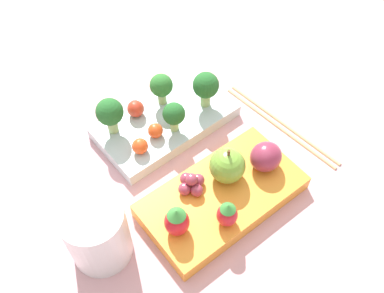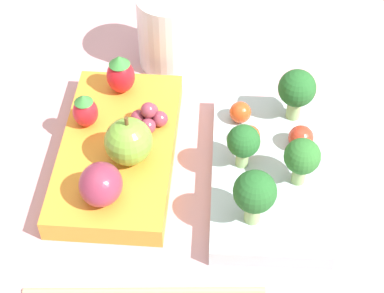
{
  "view_description": "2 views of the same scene",
  "coord_description": "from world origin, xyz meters",
  "px_view_note": "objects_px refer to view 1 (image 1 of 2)",
  "views": [
    {
      "loc": [
        -0.21,
        -0.28,
        0.5
      ],
      "look_at": [
        0.0,
        -0.0,
        0.03
      ],
      "focal_mm": 40.0,
      "sensor_mm": 36.0,
      "label": 1
    },
    {
      "loc": [
        0.42,
        0.03,
        0.49
      ],
      "look_at": [
        0.0,
        -0.0,
        0.03
      ],
      "focal_mm": 60.0,
      "sensor_mm": 36.0,
      "label": 2
    }
  ],
  "objects_px": {
    "strawberry_0": "(177,221)",
    "plum": "(266,157)",
    "broccoli_floret_0": "(161,86)",
    "grape_cluster": "(191,184)",
    "chopsticks_pair": "(281,124)",
    "drinking_cup": "(97,234)",
    "apple": "(227,165)",
    "cherry_tomato_1": "(155,131)",
    "cherry_tomato_0": "(136,109)",
    "bento_box_fruit": "(222,196)",
    "broccoli_floret_1": "(174,115)",
    "cherry_tomato_2": "(140,146)",
    "strawberry_1": "(227,214)",
    "broccoli_floret_3": "(110,113)",
    "broccoli_floret_2": "(206,86)",
    "bento_box_savoury": "(166,122)"
  },
  "relations": [
    {
      "from": "plum",
      "to": "broccoli_floret_0",
      "type": "bearing_deg",
      "value": 101.62
    },
    {
      "from": "broccoli_floret_3",
      "to": "plum",
      "type": "relative_size",
      "value": 1.36
    },
    {
      "from": "apple",
      "to": "grape_cluster",
      "type": "distance_m",
      "value": 0.05
    },
    {
      "from": "broccoli_floret_1",
      "to": "drinking_cup",
      "type": "distance_m",
      "value": 0.2
    },
    {
      "from": "apple",
      "to": "drinking_cup",
      "type": "xyz_separation_m",
      "value": [
        -0.18,
        0.02,
        -0.0
      ]
    },
    {
      "from": "plum",
      "to": "bento_box_fruit",
      "type": "bearing_deg",
      "value": 177.97
    },
    {
      "from": "bento_box_fruit",
      "to": "broccoli_floret_1",
      "type": "relative_size",
      "value": 4.31
    },
    {
      "from": "strawberry_0",
      "to": "chopsticks_pair",
      "type": "xyz_separation_m",
      "value": [
        0.23,
        0.05,
        -0.04
      ]
    },
    {
      "from": "drinking_cup",
      "to": "broccoli_floret_0",
      "type": "bearing_deg",
      "value": 36.42
    },
    {
      "from": "grape_cluster",
      "to": "chopsticks_pair",
      "type": "xyz_separation_m",
      "value": [
        0.18,
        0.02,
        -0.03
      ]
    },
    {
      "from": "cherry_tomato_0",
      "to": "cherry_tomato_2",
      "type": "distance_m",
      "value": 0.07
    },
    {
      "from": "broccoli_floret_2",
      "to": "cherry_tomato_0",
      "type": "distance_m",
      "value": 0.11
    },
    {
      "from": "broccoli_floret_1",
      "to": "chopsticks_pair",
      "type": "height_order",
      "value": "broccoli_floret_1"
    },
    {
      "from": "broccoli_floret_2",
      "to": "strawberry_0",
      "type": "relative_size",
      "value": 1.27
    },
    {
      "from": "grape_cluster",
      "to": "drinking_cup",
      "type": "height_order",
      "value": "drinking_cup"
    },
    {
      "from": "apple",
      "to": "cherry_tomato_1",
      "type": "bearing_deg",
      "value": 105.52
    },
    {
      "from": "strawberry_0",
      "to": "plum",
      "type": "xyz_separation_m",
      "value": [
        0.15,
        0.0,
        -0.0
      ]
    },
    {
      "from": "broccoli_floret_2",
      "to": "drinking_cup",
      "type": "relative_size",
      "value": 0.66
    },
    {
      "from": "cherry_tomato_0",
      "to": "chopsticks_pair",
      "type": "xyz_separation_m",
      "value": [
        0.17,
        -0.14,
        -0.03
      ]
    },
    {
      "from": "bento_box_fruit",
      "to": "apple",
      "type": "distance_m",
      "value": 0.04
    },
    {
      "from": "strawberry_0",
      "to": "cherry_tomato_0",
      "type": "bearing_deg",
      "value": 70.83
    },
    {
      "from": "broccoli_floret_0",
      "to": "plum",
      "type": "relative_size",
      "value": 1.21
    },
    {
      "from": "broccoli_floret_2",
      "to": "apple",
      "type": "relative_size",
      "value": 1.07
    },
    {
      "from": "cherry_tomato_1",
      "to": "plum",
      "type": "height_order",
      "value": "plum"
    },
    {
      "from": "cherry_tomato_1",
      "to": "strawberry_0",
      "type": "bearing_deg",
      "value": -115.27
    },
    {
      "from": "broccoli_floret_1",
      "to": "bento_box_fruit",
      "type": "bearing_deg",
      "value": -97.22
    },
    {
      "from": "cherry_tomato_1",
      "to": "strawberry_1",
      "type": "relative_size",
      "value": 0.55
    },
    {
      "from": "cherry_tomato_0",
      "to": "cherry_tomato_1",
      "type": "bearing_deg",
      "value": -90.48
    },
    {
      "from": "broccoli_floret_2",
      "to": "cherry_tomato_1",
      "type": "xyz_separation_m",
      "value": [
        -0.09,
        -0.0,
        -0.03
      ]
    },
    {
      "from": "cherry_tomato_0",
      "to": "cherry_tomato_1",
      "type": "height_order",
      "value": "cherry_tomato_0"
    },
    {
      "from": "grape_cluster",
      "to": "broccoli_floret_3",
      "type": "bearing_deg",
      "value": 100.28
    },
    {
      "from": "bento_box_fruit",
      "to": "strawberry_1",
      "type": "relative_size",
      "value": 5.35
    },
    {
      "from": "cherry_tomato_1",
      "to": "cherry_tomato_2",
      "type": "relative_size",
      "value": 0.96
    },
    {
      "from": "bento_box_savoury",
      "to": "drinking_cup",
      "type": "bearing_deg",
      "value": -147.22
    },
    {
      "from": "bento_box_savoury",
      "to": "broccoli_floret_2",
      "type": "distance_m",
      "value": 0.08
    },
    {
      "from": "broccoli_floret_1",
      "to": "grape_cluster",
      "type": "xyz_separation_m",
      "value": [
        -0.04,
        -0.1,
        -0.02
      ]
    },
    {
      "from": "broccoli_floret_0",
      "to": "cherry_tomato_2",
      "type": "bearing_deg",
      "value": -143.76
    },
    {
      "from": "bento_box_savoury",
      "to": "grape_cluster",
      "type": "bearing_deg",
      "value": -110.83
    },
    {
      "from": "strawberry_1",
      "to": "broccoli_floret_0",
      "type": "bearing_deg",
      "value": 75.03
    },
    {
      "from": "cherry_tomato_0",
      "to": "drinking_cup",
      "type": "bearing_deg",
      "value": -135.36
    },
    {
      "from": "apple",
      "to": "broccoli_floret_1",
      "type": "bearing_deg",
      "value": 91.99
    },
    {
      "from": "apple",
      "to": "drinking_cup",
      "type": "bearing_deg",
      "value": 173.18
    },
    {
      "from": "strawberry_1",
      "to": "strawberry_0",
      "type": "bearing_deg",
      "value": 152.38
    },
    {
      "from": "apple",
      "to": "strawberry_0",
      "type": "bearing_deg",
      "value": -166.9
    },
    {
      "from": "cherry_tomato_1",
      "to": "bento_box_savoury",
      "type": "bearing_deg",
      "value": 32.78
    },
    {
      "from": "broccoli_floret_1",
      "to": "cherry_tomato_2",
      "type": "distance_m",
      "value": 0.06
    },
    {
      "from": "strawberry_0",
      "to": "strawberry_1",
      "type": "bearing_deg",
      "value": -27.62
    },
    {
      "from": "cherry_tomato_0",
      "to": "apple",
      "type": "relative_size",
      "value": 0.45
    },
    {
      "from": "cherry_tomato_1",
      "to": "chopsticks_pair",
      "type": "height_order",
      "value": "cherry_tomato_1"
    },
    {
      "from": "plum",
      "to": "grape_cluster",
      "type": "height_order",
      "value": "plum"
    }
  ]
}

